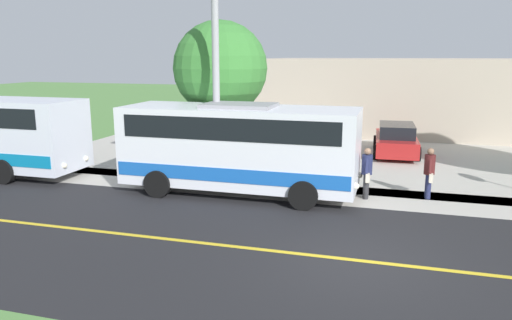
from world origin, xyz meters
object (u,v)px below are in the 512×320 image
(shuttle_bus_front, at_px, (240,144))
(pedestrian_with_bags, at_px, (429,172))
(street_light_pole, at_px, (214,64))
(pedestrian_waiting, at_px, (367,172))
(tree_curbside, at_px, (220,69))
(commercial_building, at_px, (453,95))
(parked_car_near, at_px, (396,140))

(shuttle_bus_front, bearing_deg, pedestrian_with_bags, 99.80)
(shuttle_bus_front, relative_size, street_light_pole, 1.03)
(pedestrian_waiting, relative_size, street_light_pole, 0.22)
(tree_curbside, bearing_deg, shuttle_bus_front, 30.65)
(commercial_building, bearing_deg, parked_car_near, -20.32)
(pedestrian_waiting, height_order, parked_car_near, pedestrian_waiting)
(pedestrian_with_bags, bearing_deg, street_light_pole, -83.90)
(shuttle_bus_front, distance_m, street_light_pole, 2.78)
(shuttle_bus_front, xyz_separation_m, street_light_pole, (-0.30, -0.95, 2.59))
(parked_car_near, relative_size, commercial_building, 0.20)
(pedestrian_with_bags, relative_size, commercial_building, 0.07)
(parked_car_near, bearing_deg, shuttle_bus_front, -31.73)
(shuttle_bus_front, height_order, parked_car_near, shuttle_bus_front)
(parked_car_near, xyz_separation_m, tree_curbside, (5.29, -6.69, 3.35))
(street_light_pole, relative_size, tree_curbside, 1.31)
(pedestrian_waiting, xyz_separation_m, tree_curbside, (-2.33, -5.81, 3.15))
(pedestrian_with_bags, bearing_deg, commercial_building, 172.14)
(street_light_pole, relative_size, parked_car_near, 1.72)
(pedestrian_waiting, distance_m, commercial_building, 16.88)
(pedestrian_with_bags, bearing_deg, pedestrian_waiting, -74.16)
(shuttle_bus_front, xyz_separation_m, pedestrian_with_bags, (-1.05, 6.06, -0.77))
(parked_car_near, xyz_separation_m, commercial_building, (-8.71, 3.23, 1.48))
(street_light_pole, height_order, parked_car_near, street_light_pole)
(commercial_building, bearing_deg, tree_curbside, -35.31)
(street_light_pole, xyz_separation_m, parked_car_near, (-7.81, 5.97, -3.56))
(pedestrian_waiting, bearing_deg, street_light_pole, -87.73)
(pedestrian_with_bags, xyz_separation_m, street_light_pole, (0.75, -7.02, 3.36))
(commercial_building, bearing_deg, shuttle_bus_front, -26.10)
(shuttle_bus_front, distance_m, pedestrian_waiting, 4.23)
(street_light_pole, height_order, tree_curbside, street_light_pole)
(pedestrian_with_bags, height_order, parked_car_near, pedestrian_with_bags)
(shuttle_bus_front, height_order, tree_curbside, tree_curbside)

